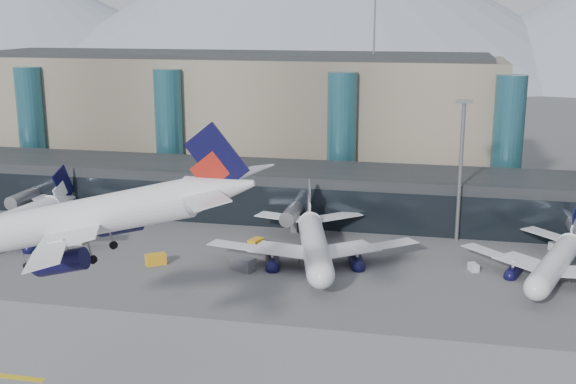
{
  "coord_description": "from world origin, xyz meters",
  "views": [
    {
      "loc": [
        26.26,
        -81.19,
        40.14
      ],
      "look_at": [
        2.0,
        32.0,
        11.48
      ],
      "focal_mm": 45.0,
      "sensor_mm": 36.0,
      "label": 1
    }
  ],
  "objects_px": {
    "jet_parked_mid": "(313,233)",
    "veh_g": "(473,267)",
    "lightmast_mid": "(461,163)",
    "veh_b": "(256,243)",
    "jet_parked_left": "(18,213)",
    "hero_jet": "(112,205)",
    "veh_a": "(74,239)",
    "veh_d": "(557,246)",
    "jet_parked_right": "(560,252)",
    "veh_c": "(243,264)",
    "veh_h": "(156,259)"
  },
  "relations": [
    {
      "from": "jet_parked_right",
      "to": "veh_b",
      "type": "height_order",
      "value": "jet_parked_right"
    },
    {
      "from": "veh_b",
      "to": "hero_jet",
      "type": "bearing_deg",
      "value": -162.01
    },
    {
      "from": "jet_parked_mid",
      "to": "veh_d",
      "type": "xyz_separation_m",
      "value": [
        40.81,
        13.53,
        -3.81
      ]
    },
    {
      "from": "hero_jet",
      "to": "veh_h",
      "type": "relative_size",
      "value": 10.97
    },
    {
      "from": "lightmast_mid",
      "to": "veh_h",
      "type": "height_order",
      "value": "lightmast_mid"
    },
    {
      "from": "veh_h",
      "to": "lightmast_mid",
      "type": "bearing_deg",
      "value": -9.57
    },
    {
      "from": "hero_jet",
      "to": "veh_b",
      "type": "distance_m",
      "value": 53.83
    },
    {
      "from": "lightmast_mid",
      "to": "veh_g",
      "type": "distance_m",
      "value": 21.25
    },
    {
      "from": "veh_b",
      "to": "veh_a",
      "type": "bearing_deg",
      "value": 118.96
    },
    {
      "from": "jet_parked_right",
      "to": "veh_h",
      "type": "height_order",
      "value": "jet_parked_right"
    },
    {
      "from": "veh_b",
      "to": "veh_c",
      "type": "relative_size",
      "value": 0.73
    },
    {
      "from": "veh_g",
      "to": "lightmast_mid",
      "type": "bearing_deg",
      "value": 167.64
    },
    {
      "from": "lightmast_mid",
      "to": "jet_parked_left",
      "type": "distance_m",
      "value": 80.76
    },
    {
      "from": "hero_jet",
      "to": "veh_a",
      "type": "relative_size",
      "value": 10.85
    },
    {
      "from": "veh_a",
      "to": "veh_b",
      "type": "xyz_separation_m",
      "value": [
        32.48,
        4.73,
        -0.11
      ]
    },
    {
      "from": "veh_b",
      "to": "veh_h",
      "type": "distance_m",
      "value": 18.33
    },
    {
      "from": "veh_a",
      "to": "veh_d",
      "type": "xyz_separation_m",
      "value": [
        84.21,
        14.65,
        -0.19
      ]
    },
    {
      "from": "veh_a",
      "to": "veh_c",
      "type": "xyz_separation_m",
      "value": [
        33.32,
        -6.75,
        0.15
      ]
    },
    {
      "from": "jet_parked_left",
      "to": "veh_g",
      "type": "xyz_separation_m",
      "value": [
        81.13,
        -0.51,
        -4.12
      ]
    },
    {
      "from": "veh_d",
      "to": "veh_g",
      "type": "height_order",
      "value": "veh_d"
    },
    {
      "from": "veh_a",
      "to": "veh_c",
      "type": "height_order",
      "value": "veh_c"
    },
    {
      "from": "jet_parked_left",
      "to": "hero_jet",
      "type": "bearing_deg",
      "value": -129.94
    },
    {
      "from": "lightmast_mid",
      "to": "veh_a",
      "type": "distance_m",
      "value": 70.49
    },
    {
      "from": "veh_d",
      "to": "veh_g",
      "type": "relative_size",
      "value": 1.25
    },
    {
      "from": "jet_parked_left",
      "to": "jet_parked_mid",
      "type": "height_order",
      "value": "jet_parked_left"
    },
    {
      "from": "hero_jet",
      "to": "jet_parked_mid",
      "type": "height_order",
      "value": "hero_jet"
    },
    {
      "from": "hero_jet",
      "to": "jet_parked_left",
      "type": "distance_m",
      "value": 64.42
    },
    {
      "from": "jet_parked_right",
      "to": "veh_g",
      "type": "relative_size",
      "value": 15.84
    },
    {
      "from": "hero_jet",
      "to": "veh_h",
      "type": "distance_m",
      "value": 44.42
    },
    {
      "from": "jet_parked_left",
      "to": "veh_a",
      "type": "height_order",
      "value": "jet_parked_left"
    },
    {
      "from": "jet_parked_left",
      "to": "jet_parked_mid",
      "type": "xyz_separation_m",
      "value": [
        54.92,
        -0.09,
        -0.17
      ]
    },
    {
      "from": "veh_a",
      "to": "veh_d",
      "type": "distance_m",
      "value": 85.47
    },
    {
      "from": "jet_parked_mid",
      "to": "veh_a",
      "type": "distance_m",
      "value": 43.56
    },
    {
      "from": "jet_parked_mid",
      "to": "jet_parked_right",
      "type": "xyz_separation_m",
      "value": [
        39.09,
        -0.22,
        -0.57
      ]
    },
    {
      "from": "jet_parked_mid",
      "to": "veh_b",
      "type": "relative_size",
      "value": 13.22
    },
    {
      "from": "lightmast_mid",
      "to": "veh_a",
      "type": "bearing_deg",
      "value": -166.07
    },
    {
      "from": "veh_c",
      "to": "veh_h",
      "type": "height_order",
      "value": "veh_c"
    },
    {
      "from": "lightmast_mid",
      "to": "veh_a",
      "type": "xyz_separation_m",
      "value": [
        -67.16,
        -16.65,
        -13.49
      ]
    },
    {
      "from": "jet_parked_right",
      "to": "veh_d",
      "type": "xyz_separation_m",
      "value": [
        1.72,
        13.75,
        -3.24
      ]
    },
    {
      "from": "jet_parked_mid",
      "to": "veh_c",
      "type": "distance_m",
      "value": 13.25
    },
    {
      "from": "veh_b",
      "to": "veh_g",
      "type": "xyz_separation_m",
      "value": [
        37.13,
        -4.04,
        -0.21
      ]
    },
    {
      "from": "jet_parked_mid",
      "to": "veh_g",
      "type": "height_order",
      "value": "jet_parked_mid"
    },
    {
      "from": "lightmast_mid",
      "to": "veh_h",
      "type": "bearing_deg",
      "value": -153.85
    },
    {
      "from": "jet_parked_mid",
      "to": "veh_d",
      "type": "distance_m",
      "value": 43.16
    },
    {
      "from": "jet_parked_left",
      "to": "jet_parked_right",
      "type": "relative_size",
      "value": 1.18
    },
    {
      "from": "jet_parked_left",
      "to": "veh_d",
      "type": "relative_size",
      "value": 14.95
    },
    {
      "from": "jet_parked_mid",
      "to": "veh_b",
      "type": "bearing_deg",
      "value": 57.88
    },
    {
      "from": "lightmast_mid",
      "to": "veh_b",
      "type": "bearing_deg",
      "value": -161.03
    },
    {
      "from": "hero_jet",
      "to": "veh_a",
      "type": "xyz_separation_m",
      "value": [
        -30.16,
        45.23,
        -19.79
      ]
    },
    {
      "from": "hero_jet",
      "to": "jet_parked_mid",
      "type": "bearing_deg",
      "value": 74.08
    }
  ]
}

